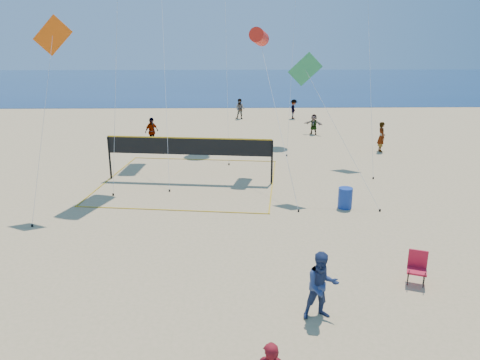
{
  "coord_description": "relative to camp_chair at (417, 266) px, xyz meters",
  "views": [
    {
      "loc": [
        -0.84,
        -10.21,
        7.33
      ],
      "look_at": [
        -0.57,
        2.0,
        3.46
      ],
      "focal_mm": 35.0,
      "sensor_mm": 36.0,
      "label": 1
    }
  ],
  "objects": [
    {
      "name": "kite_2",
      "position": [
        -4.11,
        12.41,
        6.49
      ],
      "size": [
        2.0,
        7.42,
        7.59
      ],
      "rotation": [
        0.0,
        0.0,
        -0.24
      ],
      "color": "red",
      "rests_on": "ground"
    },
    {
      "name": "kite_4",
      "position": [
        -2.12,
        8.46,
        4.86
      ],
      "size": [
        3.84,
        2.83,
        6.52
      ],
      "rotation": [
        0.0,
        0.0,
        -0.01
      ],
      "color": "#2C9151",
      "rests_on": "ground"
    },
    {
      "name": "trash_barrel",
      "position": [
        -0.65,
        6.43,
        -0.13
      ],
      "size": [
        0.74,
        0.74,
        0.91
      ],
      "primitive_type": "cylinder",
      "rotation": [
        0.0,
        0.0,
        -0.26
      ],
      "color": "navy",
      "rests_on": "ground"
    },
    {
      "name": "far_person_1",
      "position": [
        0.61,
        21.79,
        0.17
      ],
      "size": [
        1.45,
        1.04,
        1.51
      ],
      "primitive_type": "imported",
      "rotation": [
        0.0,
        0.0,
        -0.48
      ],
      "color": "gray",
      "rests_on": "ground"
    },
    {
      "name": "far_person_2",
      "position": [
        4.02,
        16.44,
        0.37
      ],
      "size": [
        0.46,
        0.7,
        1.91
      ],
      "primitive_type": "imported",
      "rotation": [
        0.0,
        0.0,
        1.57
      ],
      "color": "gray",
      "rests_on": "ground"
    },
    {
      "name": "ground",
      "position": [
        -4.8,
        -2.35,
        -0.59
      ],
      "size": [
        120.0,
        120.0,
        0.0
      ],
      "primitive_type": "plane",
      "color": "tan",
      "rests_on": "ground"
    },
    {
      "name": "camp_chair",
      "position": [
        0.0,
        0.0,
        0.0
      ],
      "size": [
        0.71,
        0.82,
        1.16
      ],
      "rotation": [
        0.0,
        0.0,
        -0.36
      ],
      "color": "red",
      "rests_on": "ground"
    },
    {
      "name": "ocean",
      "position": [
        -4.8,
        59.65,
        -0.57
      ],
      "size": [
        140.0,
        50.0,
        0.03
      ],
      "primitive_type": "cube",
      "color": "navy",
      "rests_on": "ground"
    },
    {
      "name": "volleyball_net",
      "position": [
        -7.72,
        10.45,
        0.97
      ],
      "size": [
        9.57,
        9.43,
        2.3
      ],
      "rotation": [
        0.0,
        0.0,
        -0.12
      ],
      "color": "black",
      "rests_on": "ground"
    },
    {
      "name": "far_person_3",
      "position": [
        -4.74,
        28.44,
        0.3
      ],
      "size": [
        1.01,
        0.88,
        1.77
      ],
      "primitive_type": "imported",
      "rotation": [
        0.0,
        0.0,
        -0.28
      ],
      "color": "gray",
      "rests_on": "ground"
    },
    {
      "name": "far_person_4",
      "position": [
        0.01,
        28.52,
        0.26
      ],
      "size": [
        0.85,
        1.2,
        1.69
      ],
      "primitive_type": "imported",
      "rotation": [
        0.0,
        0.0,
        1.36
      ],
      "color": "gray",
      "rests_on": "ground"
    },
    {
      "name": "kite_3",
      "position": [
        -12.74,
        7.01,
        6.25
      ],
      "size": [
        1.63,
        2.68,
        8.0
      ],
      "rotation": [
        0.0,
        0.0,
        0.17
      ],
      "color": "#F1570B",
      "rests_on": "ground"
    },
    {
      "name": "far_person_0",
      "position": [
        -10.91,
        18.52,
        0.35
      ],
      "size": [
        1.07,
        1.14,
        1.89
      ],
      "primitive_type": "imported",
      "rotation": [
        0.0,
        0.0,
        0.87
      ],
      "color": "gray",
      "rests_on": "ground"
    },
    {
      "name": "bystander_a",
      "position": [
        -3.25,
        -1.73,
        0.36
      ],
      "size": [
        1.02,
        0.85,
        1.91
      ],
      "primitive_type": "imported",
      "rotation": [
        0.0,
        0.0,
        0.15
      ],
      "color": "navy",
      "rests_on": "ground"
    }
  ]
}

